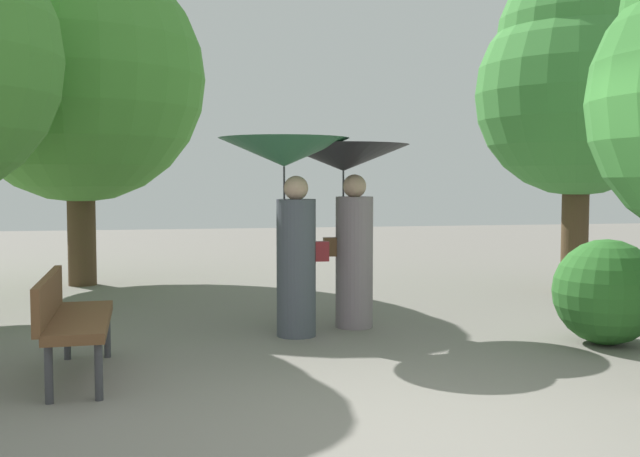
{
  "coord_description": "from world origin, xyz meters",
  "views": [
    {
      "loc": [
        -1.54,
        -4.26,
        1.59
      ],
      "look_at": [
        0.0,
        3.64,
        1.06
      ],
      "focal_mm": 41.84,
      "sensor_mm": 36.0,
      "label": 1
    }
  ],
  "objects": [
    {
      "name": "ground_plane",
      "position": [
        0.0,
        0.0,
        0.0
      ],
      "size": [
        40.0,
        40.0,
        0.0
      ],
      "primitive_type": "plane",
      "color": "slate"
    },
    {
      "name": "person_left",
      "position": [
        -0.42,
        3.15,
        1.5
      ],
      "size": [
        1.32,
        1.32,
        2.0
      ],
      "rotation": [
        0.0,
        0.0,
        1.49
      ],
      "color": "#474C56",
      "rests_on": "ground"
    },
    {
      "name": "person_right",
      "position": [
        0.26,
        3.49,
        1.49
      ],
      "size": [
        1.4,
        1.4,
        1.96
      ],
      "rotation": [
        0.0,
        0.0,
        1.49
      ],
      "color": "gray",
      "rests_on": "ground"
    },
    {
      "name": "park_bench",
      "position": [
        -2.37,
        1.88,
        0.51
      ],
      "size": [
        0.55,
        1.52,
        0.83
      ],
      "rotation": [
        0.0,
        0.0,
        1.61
      ],
      "color": "#38383D",
      "rests_on": "ground"
    },
    {
      "name": "tree_near_right",
      "position": [
        3.97,
        5.29,
        3.0
      ],
      "size": [
        2.83,
        2.83,
        4.64
      ],
      "color": "#4C3823",
      "rests_on": "ground"
    },
    {
      "name": "tree_mid_left",
      "position": [
        -2.92,
        7.37,
        3.37
      ],
      "size": [
        3.72,
        3.72,
        5.42
      ],
      "color": "#4C3823",
      "rests_on": "ground"
    },
    {
      "name": "bush_path_right",
      "position": [
        2.53,
        2.19,
        0.51
      ],
      "size": [
        1.02,
        1.02,
        1.02
      ],
      "primitive_type": "sphere",
      "color": "#2D6B28",
      "rests_on": "ground"
    }
  ]
}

